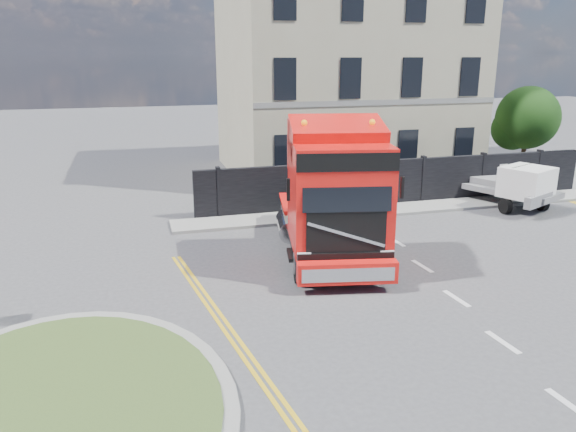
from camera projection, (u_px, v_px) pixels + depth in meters
name	position (u px, v px, depth m)	size (l,w,h in m)	color
ground	(349.00, 305.00, 14.78)	(120.00, 120.00, 0.00)	#424244
traffic_island	(51.00, 416.00, 10.15)	(6.80, 6.80, 0.17)	gray
hoarding_fence	(413.00, 181.00, 24.52)	(18.80, 0.25, 2.00)	black
georgian_building	(342.00, 65.00, 29.97)	(12.30, 10.30, 12.80)	#B4AF8F
tree	(524.00, 121.00, 28.86)	(3.20, 3.20, 4.80)	#382619
pavement_far	(410.00, 208.00, 23.81)	(20.00, 1.60, 0.12)	gray
truck	(334.00, 201.00, 17.35)	(4.14, 7.80, 4.43)	black
flatbed_pickup	(517.00, 185.00, 23.66)	(3.53, 5.02, 1.90)	slate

